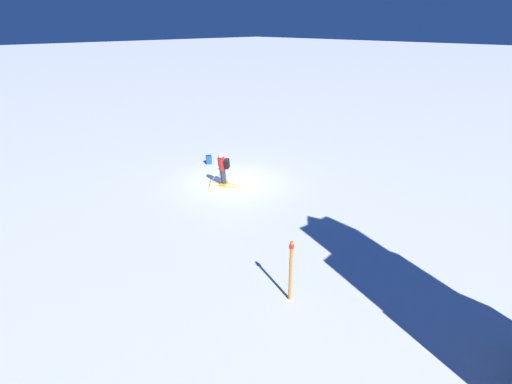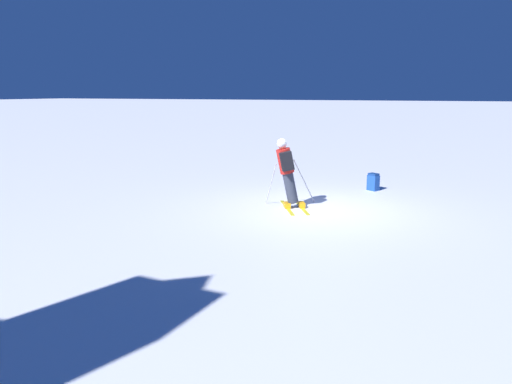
# 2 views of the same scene
# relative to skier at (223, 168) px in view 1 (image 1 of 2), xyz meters

# --- Properties ---
(ground_plane) EXTENTS (300.00, 300.00, 0.00)m
(ground_plane) POSITION_rel_skier_xyz_m (-0.69, -0.12, -0.95)
(ground_plane) COLOR white
(skier) EXTENTS (1.42, 1.64, 1.74)m
(skier) POSITION_rel_skier_xyz_m (0.00, 0.00, 0.00)
(skier) COLOR yellow
(skier) RESTS_ON ground
(spare_backpack) EXTENTS (0.37, 0.34, 0.50)m
(spare_backpack) POSITION_rel_skier_xyz_m (-1.57, -3.08, -0.71)
(spare_backpack) COLOR #194293
(spare_backpack) RESTS_ON ground
(trail_marker) EXTENTS (0.13, 0.13, 1.87)m
(trail_marker) POSITION_rel_skier_xyz_m (4.09, 7.71, 0.07)
(trail_marker) COLOR orange
(trail_marker) RESTS_ON ground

